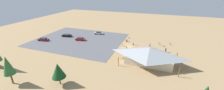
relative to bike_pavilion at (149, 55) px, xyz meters
The scene contains 21 objects.
ground 14.27m from the bike_pavilion, 48.75° to the right, with size 160.00×160.00×0.00m, color #9E7F56.
parking_lot_asphalt 33.64m from the bike_pavilion, 18.89° to the right, with size 38.40×30.76×0.05m, color #56565B.
bike_pavilion is the anchor object (origin of this frame).
trash_bin 19.40m from the bike_pavilion, 55.15° to the right, with size 0.60×0.60×0.90m, color brown.
lot_sign 18.51m from the bike_pavilion, 57.67° to the right, with size 0.56×0.08×2.20m.
pine_mideast 26.05m from the bike_pavilion, 43.00° to the left, with size 3.27×3.27×5.66m.
pine_far_west 37.08m from the bike_pavilion, 35.60° to the left, with size 2.60×2.60×7.43m.
bicycle_red_yard_front 15.26m from the bike_pavilion, 43.56° to the right, with size 1.66×0.64×0.75m.
bicycle_orange_edge_south 19.80m from the bike_pavilion, 110.76° to the right, with size 0.70×1.65×0.86m.
bicycle_black_edge_north 11.52m from the bike_pavilion, 42.62° to the right, with size 1.74×0.65×0.88m.
bicycle_teal_lone_east 9.82m from the bike_pavilion, 59.84° to the right, with size 1.64×0.50×0.75m.
bicycle_green_by_bin 10.28m from the bike_pavilion, 36.82° to the right, with size 1.64×0.48×0.82m.
bicycle_blue_lone_west 17.57m from the bike_pavilion, 98.34° to the right, with size 0.79×1.46×0.76m.
bicycle_white_yard_left 16.15m from the bike_pavilion, 104.94° to the right, with size 1.44×1.02×0.86m.
car_red_near_entry 32.49m from the bike_pavilion, 18.33° to the right, with size 4.42×2.32×1.42m.
car_black_aisle_side 41.53m from the bike_pavilion, 17.47° to the right, with size 4.87×2.63×1.26m.
car_silver_inner_stall 34.22m from the bike_pavilion, 38.16° to the right, with size 4.52×2.49×1.31m.
car_maroon_mid_lot 46.11m from the bike_pavilion, ahead, with size 4.87×2.49×1.36m.
visitor_by_pavilion 15.10m from the bike_pavilion, 59.99° to the right, with size 0.36×0.36×1.76m.
visitor_near_lot 11.56m from the bike_pavilion, 116.40° to the right, with size 0.37×0.36×1.73m.
visitor_at_bikes 12.97m from the bike_pavilion, 86.37° to the right, with size 0.37×0.40×1.75m.
Camera 1 is at (-11.60, 50.11, 21.82)m, focal length 22.31 mm.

